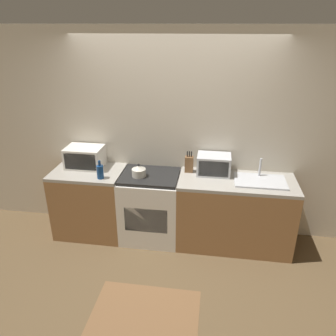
{
  "coord_description": "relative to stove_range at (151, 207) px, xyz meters",
  "views": [
    {
      "loc": [
        0.5,
        -2.9,
        2.62
      ],
      "look_at": [
        -0.01,
        0.56,
        1.05
      ],
      "focal_mm": 35.0,
      "sensor_mm": 36.0,
      "label": 1
    }
  ],
  "objects": [
    {
      "name": "ground_plane",
      "position": [
        0.25,
        -0.66,
        -0.45
      ],
      "size": [
        16.0,
        16.0,
        0.0
      ],
      "primitive_type": "plane",
      "color": "brown"
    },
    {
      "name": "wall_back",
      "position": [
        0.25,
        0.34,
        0.85
      ],
      "size": [
        10.0,
        0.06,
        2.6
      ],
      "color": "beige",
      "rests_on": "ground_plane"
    },
    {
      "name": "counter_left_run",
      "position": [
        -0.81,
        0.0,
        0.0
      ],
      "size": [
        0.88,
        0.62,
        0.9
      ],
      "color": "olive",
      "rests_on": "ground_plane"
    },
    {
      "name": "counter_right_run",
      "position": [
        1.06,
        0.0,
        0.0
      ],
      "size": [
        1.39,
        0.62,
        0.9
      ],
      "color": "olive",
      "rests_on": "ground_plane"
    },
    {
      "name": "stove_range",
      "position": [
        0.0,
        0.0,
        0.0
      ],
      "size": [
        0.73,
        0.62,
        0.9
      ],
      "color": "silver",
      "rests_on": "ground_plane"
    },
    {
      "name": "kettle",
      "position": [
        -0.12,
        -0.06,
        0.52
      ],
      "size": [
        0.17,
        0.17,
        0.16
      ],
      "color": "beige",
      "rests_on": "stove_range"
    },
    {
      "name": "microwave",
      "position": [
        -0.87,
        0.12,
        0.59
      ],
      "size": [
        0.46,
        0.33,
        0.27
      ],
      "color": "silver",
      "rests_on": "counter_left_run"
    },
    {
      "name": "bottle",
      "position": [
        -0.57,
        -0.18,
        0.54
      ],
      "size": [
        0.08,
        0.08,
        0.23
      ],
      "color": "navy",
      "rests_on": "counter_left_run"
    },
    {
      "name": "knife_block",
      "position": [
        0.47,
        0.17,
        0.56
      ],
      "size": [
        0.1,
        0.08,
        0.27
      ],
      "color": "brown",
      "rests_on": "counter_right_run"
    },
    {
      "name": "toaster_oven",
      "position": [
        0.77,
        0.15,
        0.57
      ],
      "size": [
        0.4,
        0.28,
        0.24
      ],
      "color": "silver",
      "rests_on": "counter_right_run"
    },
    {
      "name": "sink_basin",
      "position": [
        1.32,
        0.01,
        0.47
      ],
      "size": [
        0.6,
        0.39,
        0.24
      ],
      "color": "silver",
      "rests_on": "counter_right_run"
    }
  ]
}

